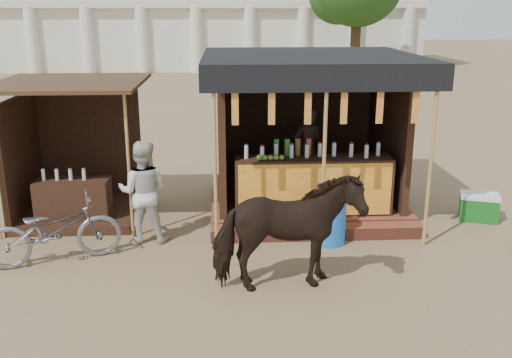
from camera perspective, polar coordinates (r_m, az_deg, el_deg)
name	(u,v)px	position (r m, az deg, el deg)	size (l,w,h in m)	color
ground	(263,298)	(7.39, 0.68, -11.83)	(120.00, 120.00, 0.00)	#846B4C
main_stall	(307,154)	(10.24, 5.08, 2.51)	(3.60, 3.61, 2.78)	brown
secondary_stall	(69,168)	(10.43, -18.16, 1.01)	(2.40, 2.40, 2.38)	#351F13
cow	(287,233)	(7.28, 3.11, -5.43)	(0.85, 1.87, 1.58)	black
motorbike	(54,230)	(8.66, -19.58, -4.82)	(0.65, 1.88, 0.99)	gray
bystander	(143,192)	(8.99, -11.22, -1.24)	(0.78, 0.61, 1.61)	silver
blue_barrel	(329,220)	(8.94, 7.35, -4.09)	(0.51, 0.51, 0.75)	blue
cooler	(479,207)	(10.59, 21.39, -2.61)	(0.75, 0.62, 0.46)	#16671C
background_building	(198,0)	(36.45, -5.82, 17.39)	(26.00, 7.45, 8.18)	silver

